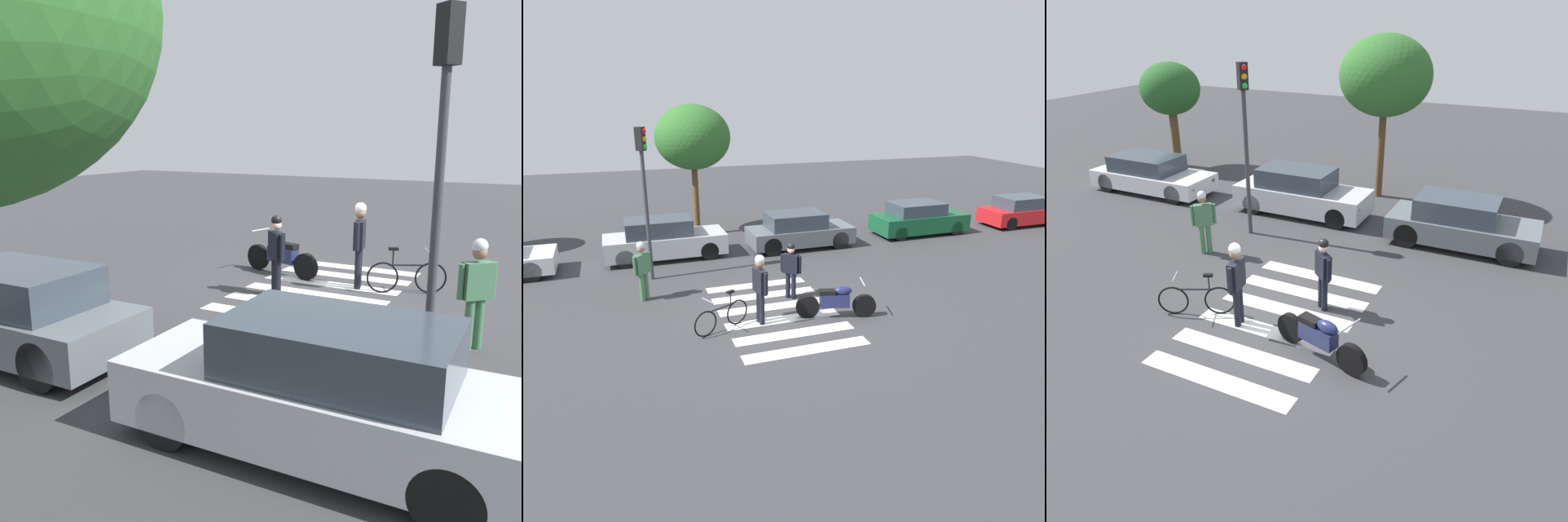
# 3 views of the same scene
# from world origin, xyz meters

# --- Properties ---
(ground_plane) EXTENTS (60.00, 60.00, 0.00)m
(ground_plane) POSITION_xyz_m (0.00, 0.00, 0.00)
(ground_plane) COLOR #38383A
(police_motorcycle) EXTENTS (2.14, 0.86, 1.03)m
(police_motorcycle) POSITION_xyz_m (1.40, -0.76, 0.46)
(police_motorcycle) COLOR black
(police_motorcycle) RESTS_ON ground_plane
(leaning_bicycle) EXTENTS (1.55, 0.79, 1.00)m
(leaning_bicycle) POSITION_xyz_m (-1.69, -0.55, 0.38)
(leaning_bicycle) COLOR black
(leaning_bicycle) RESTS_ON ground_plane
(officer_on_foot) EXTENTS (0.29, 0.70, 1.91)m
(officer_on_foot) POSITION_xyz_m (-0.64, -0.47, 1.12)
(officer_on_foot) COLOR black
(officer_on_foot) RESTS_ON ground_plane
(officer_by_motorcycle) EXTENTS (0.51, 0.46, 1.72)m
(officer_by_motorcycle) POSITION_xyz_m (0.70, 0.91, 0.98)
(officer_by_motorcycle) COLOR black
(officer_by_motorcycle) RESTS_ON ground_plane
(pedestrian_bystander) EXTENTS (0.52, 0.49, 1.79)m
(pedestrian_bystander) POSITION_xyz_m (-3.44, 2.15, 1.04)
(pedestrian_bystander) COLOR #3F724C
(pedestrian_bystander) RESTS_ON ground_plane
(crosswalk_stripes) EXTENTS (3.17, 4.95, 0.01)m
(crosswalk_stripes) POSITION_xyz_m (0.00, 0.00, 0.00)
(crosswalk_stripes) COLOR silver
(crosswalk_stripes) RESTS_ON ground_plane
(car_silver_sedan) EXTENTS (4.38, 1.71, 1.51)m
(car_silver_sedan) POSITION_xyz_m (-2.46, 6.04, 0.71)
(car_silver_sedan) COLOR black
(car_silver_sedan) RESTS_ON ground_plane
(car_grey_coupe) EXTENTS (4.12, 1.73, 1.41)m
(car_grey_coupe) POSITION_xyz_m (2.74, 5.75, 0.67)
(car_grey_coupe) COLOR black
(car_grey_coupe) RESTS_ON ground_plane
(car_green_compact) EXTENTS (4.06, 1.77, 1.39)m
(car_green_compact) POSITION_xyz_m (8.38, 6.02, 0.66)
(car_green_compact) COLOR black
(car_green_compact) RESTS_ON ground_plane
(car_red_convertible) EXTENTS (3.95, 1.70, 1.33)m
(car_red_convertible) POSITION_xyz_m (13.90, 5.91, 0.63)
(car_red_convertible) COLOR black
(car_red_convertible) RESTS_ON ground_plane
(traffic_light_pole) EXTENTS (0.35, 0.33, 4.86)m
(traffic_light_pole) POSITION_xyz_m (-3.08, 3.88, 3.22)
(traffic_light_pole) COLOR #38383D
(traffic_light_pole) RESTS_ON ground_plane
(street_tree_mid) EXTENTS (3.07, 3.07, 5.44)m
(street_tree_mid) POSITION_xyz_m (-0.76, 8.87, 4.11)
(street_tree_mid) COLOR brown
(street_tree_mid) RESTS_ON ground_plane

